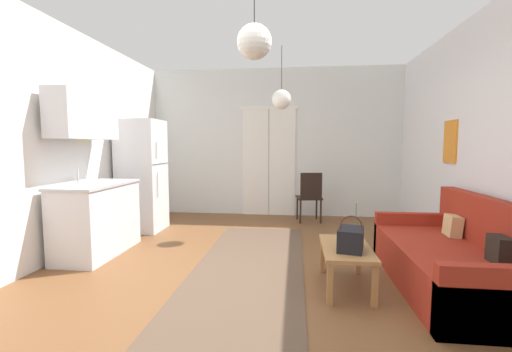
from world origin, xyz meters
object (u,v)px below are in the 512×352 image
(couch, at_px, (456,261))
(accent_chair, at_px, (310,195))
(refrigerator, at_px, (142,176))
(coffee_table, at_px, (346,252))
(handbag, at_px, (351,239))
(pendant_lamp_near, at_px, (254,42))
(bamboo_vase, at_px, (355,235))
(pendant_lamp_far, at_px, (281,99))

(couch, height_order, accent_chair, accent_chair)
(refrigerator, relative_size, accent_chair, 1.98)
(coffee_table, bearing_deg, accent_chair, 94.92)
(handbag, distance_m, pendant_lamp_near, 1.92)
(couch, bearing_deg, coffee_table, -175.14)
(handbag, relative_size, refrigerator, 0.20)
(bamboo_vase, xyz_separation_m, pendant_lamp_near, (-0.90, -0.76, 1.64))
(couch, xyz_separation_m, coffee_table, (-1.05, -0.09, 0.08))
(couch, distance_m, pendant_lamp_far, 3.11)
(bamboo_vase, bearing_deg, accent_chair, 97.14)
(handbag, height_order, pendant_lamp_far, pendant_lamp_far)
(couch, distance_m, accent_chair, 2.97)
(coffee_table, height_order, bamboo_vase, bamboo_vase)
(handbag, distance_m, pendant_lamp_far, 2.66)
(couch, relative_size, refrigerator, 1.08)
(bamboo_vase, height_order, pendant_lamp_near, pendant_lamp_near)
(handbag, xyz_separation_m, refrigerator, (-2.97, 2.01, 0.38))
(handbag, bearing_deg, pendant_lamp_near, -145.66)
(coffee_table, relative_size, pendant_lamp_near, 1.01)
(couch, bearing_deg, pendant_lamp_near, -157.48)
(couch, xyz_separation_m, pendant_lamp_near, (-1.85, -0.77, 1.88))
(couch, height_order, bamboo_vase, couch)
(bamboo_vase, relative_size, handbag, 1.14)
(couch, bearing_deg, pendant_lamp_far, 134.01)
(refrigerator, height_order, pendant_lamp_far, pendant_lamp_far)
(couch, xyz_separation_m, bamboo_vase, (-0.95, -0.01, 0.23))
(couch, height_order, coffee_table, couch)
(pendant_lamp_far, bearing_deg, handbag, -70.00)
(refrigerator, bearing_deg, couch, -24.34)
(couch, distance_m, refrigerator, 4.43)
(pendant_lamp_near, bearing_deg, pendant_lamp_far, 88.00)
(couch, bearing_deg, bamboo_vase, -179.33)
(handbag, relative_size, accent_chair, 0.40)
(handbag, bearing_deg, accent_chair, 95.17)
(handbag, height_order, refrigerator, refrigerator)
(handbag, distance_m, refrigerator, 3.61)
(pendant_lamp_near, bearing_deg, couch, 22.52)
(accent_chair, distance_m, pendant_lamp_near, 3.86)
(refrigerator, bearing_deg, handbag, -34.08)
(bamboo_vase, relative_size, pendant_lamp_far, 0.44)
(couch, height_order, refrigerator, refrigerator)
(pendant_lamp_near, bearing_deg, bamboo_vase, 39.93)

